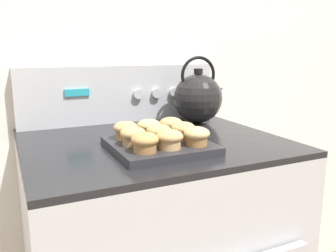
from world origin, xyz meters
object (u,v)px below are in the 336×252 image
muffin_pan (159,146)px  muffin_r1_c1 (159,133)px  muffin_r0_c1 (170,139)px  muffin_r2_c0 (126,130)px  muffin_r2_c1 (149,127)px  muffin_r2_c2 (171,125)px  muffin_r1_c2 (183,130)px  muffin_r0_c2 (197,136)px  tea_kettle (198,97)px  muffin_r0_c0 (145,142)px  muffin_r1_c0 (133,136)px

muffin_pan → muffin_r1_c1: size_ratio=3.74×
muffin_r0_c1 → muffin_r2_c0: same height
muffin_r2_c1 → muffin_r2_c2: bearing=1.4°
muffin_pan → muffin_r1_c2: (0.08, -0.00, 0.04)m
muffin_r0_c2 → muffin_r1_c1: size_ratio=1.00×
muffin_r2_c1 → tea_kettle: size_ratio=0.28×
muffin_r0_c1 → muffin_pan: bearing=88.0°
muffin_r0_c1 → muffin_r1_c2: (0.08, 0.07, 0.00)m
muffin_r0_c1 → muffin_r0_c0: bearing=-178.0°
muffin_pan → muffin_r0_c2: size_ratio=3.74×
muffin_r0_c0 → muffin_r2_c2: (0.15, 0.16, 0.00)m
muffin_pan → muffin_r2_c1: bearing=89.7°
muffin_r0_c1 → muffin_r1_c1: bearing=89.2°
muffin_r0_c1 → tea_kettle: (0.29, 0.36, 0.05)m
muffin_r1_c2 → muffin_r2_c2: size_ratio=1.00×
muffin_r0_c1 → muffin_r2_c1: size_ratio=1.00×
muffin_r0_c2 → muffin_r2_c0: (-0.15, 0.15, 0.00)m
muffin_r0_c0 → muffin_r1_c2: 0.17m
muffin_r0_c0 → muffin_r2_c0: (-0.00, 0.15, 0.00)m
muffin_r0_c0 → muffin_r2_c2: same height
muffin_r0_c2 → muffin_r2_c0: 0.21m
muffin_r2_c1 → muffin_r0_c0: bearing=-115.6°
muffin_r1_c2 → muffin_r2_c2: (-0.00, 0.08, 0.00)m
muffin_pan → muffin_r2_c1: size_ratio=3.74×
muffin_r2_c0 → tea_kettle: size_ratio=0.28×
muffin_r1_c0 → muffin_r1_c2: bearing=0.1°
muffin_r0_c0 → muffin_r1_c2: bearing=27.1°
muffin_r2_c2 → muffin_r2_c0: bearing=-178.8°
muffin_r1_c1 → muffin_r2_c1: bearing=88.6°
muffin_r1_c0 → muffin_r0_c0: bearing=-86.5°
muffin_r0_c0 → tea_kettle: 0.51m
muffin_r2_c0 → muffin_r2_c1: bearing=1.0°
tea_kettle → muffin_r0_c0: bearing=-135.1°
muffin_r0_c1 → tea_kettle: tea_kettle is taller
muffin_r0_c1 → muffin_r0_c2: same height
muffin_pan → muffin_r2_c1: muffin_r2_c1 is taller
muffin_pan → muffin_r1_c2: 0.08m
muffin_pan → muffin_r1_c1: 0.04m
muffin_r0_c0 → muffin_r2_c1: size_ratio=1.00×
muffin_r0_c0 → muffin_r2_c0: same height
muffin_r2_c0 → tea_kettle: bearing=29.7°
muffin_pan → muffin_r2_c0: muffin_r2_c0 is taller
muffin_r1_c1 → muffin_r2_c0: bearing=133.1°
muffin_r0_c0 → muffin_pan: bearing=46.3°
muffin_r0_c2 → tea_kettle: tea_kettle is taller
muffin_r2_c0 → muffin_r2_c2: 0.15m
muffin_r0_c0 → muffin_r1_c1: same height
muffin_r0_c1 → muffin_r1_c0: same height
muffin_r0_c2 → tea_kettle: size_ratio=0.28×
muffin_pan → muffin_r2_c1: (0.00, 0.08, 0.04)m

